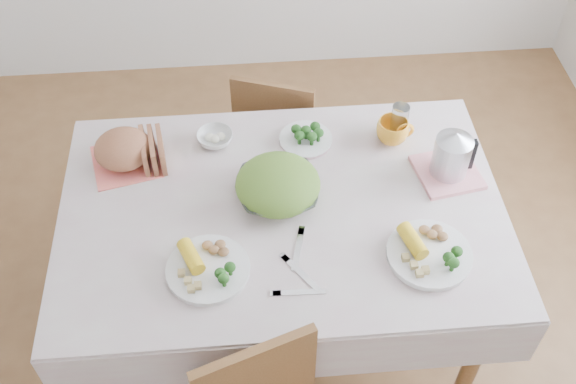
{
  "coord_description": "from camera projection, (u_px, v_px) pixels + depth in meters",
  "views": [
    {
      "loc": [
        -0.1,
        -1.47,
        2.49
      ],
      "look_at": [
        0.02,
        0.02,
        0.82
      ],
      "focal_mm": 42.0,
      "sensor_mm": 36.0,
      "label": 1
    }
  ],
  "objects": [
    {
      "name": "dinner_plate_left",
      "position": [
        208.0,
        270.0,
        2.09
      ],
      "size": [
        0.28,
        0.28,
        0.02
      ],
      "primitive_type": "cylinder",
      "rotation": [
        0.0,
        0.0,
        0.06
      ],
      "color": "white",
      "rests_on": "tablecloth"
    },
    {
      "name": "napkin",
      "position": [
        126.0,
        162.0,
        2.41
      ],
      "size": [
        0.28,
        0.28,
        0.0
      ],
      "primitive_type": "cube",
      "rotation": [
        0.0,
        0.0,
        0.23
      ],
      "color": "#FF7265",
      "rests_on": "tablecloth"
    },
    {
      "name": "yellow_mug",
      "position": [
        392.0,
        131.0,
        2.45
      ],
      "size": [
        0.13,
        0.13,
        0.09
      ],
      "primitive_type": "imported",
      "rotation": [
        0.0,
        0.0,
        0.08
      ],
      "color": "#FEA928",
      "rests_on": "tablecloth"
    },
    {
      "name": "pink_tray",
      "position": [
        447.0,
        172.0,
        2.37
      ],
      "size": [
        0.24,
        0.24,
        0.02
      ],
      "primitive_type": "cube",
      "rotation": [
        0.0,
        0.0,
        0.18
      ],
      "color": "pink",
      "rests_on": "tablecloth"
    },
    {
      "name": "fork_left",
      "position": [
        300.0,
        273.0,
        2.09
      ],
      "size": [
        0.11,
        0.15,
        0.0
      ],
      "primitive_type": "cube",
      "rotation": [
        0.0,
        0.0,
        0.62
      ],
      "color": "silver",
      "rests_on": "tablecloth"
    },
    {
      "name": "broccoli_plate",
      "position": [
        306.0,
        139.0,
        2.48
      ],
      "size": [
        0.21,
        0.21,
        0.02
      ],
      "primitive_type": "cylinder",
      "rotation": [
        0.0,
        0.0,
        -0.04
      ],
      "color": "beige",
      "rests_on": "tablecloth"
    },
    {
      "name": "dining_table",
      "position": [
        283.0,
        274.0,
        2.56
      ],
      "size": [
        1.4,
        0.9,
        0.75
      ],
      "primitive_type": "cube",
      "color": "brown",
      "rests_on": "floor"
    },
    {
      "name": "dinner_plate_right",
      "position": [
        429.0,
        255.0,
        2.12
      ],
      "size": [
        0.29,
        0.29,
        0.02
      ],
      "primitive_type": "cylinder",
      "rotation": [
        0.0,
        0.0,
        -0.05
      ],
      "color": "white",
      "rests_on": "tablecloth"
    },
    {
      "name": "chair_far",
      "position": [
        283.0,
        121.0,
        3.0
      ],
      "size": [
        0.46,
        0.46,
        0.8
      ],
      "primitive_type": "cube",
      "rotation": [
        0.0,
        0.0,
        2.8
      ],
      "color": "brown",
      "rests_on": "floor"
    },
    {
      "name": "fruit_bowl",
      "position": [
        215.0,
        138.0,
        2.47
      ],
      "size": [
        0.16,
        0.16,
        0.04
      ],
      "primitive_type": "imported",
      "rotation": [
        0.0,
        0.0,
        -0.22
      ],
      "color": "white",
      "rests_on": "tablecloth"
    },
    {
      "name": "floor",
      "position": [
        284.0,
        325.0,
        2.84
      ],
      "size": [
        3.6,
        3.6,
        0.0
      ],
      "primitive_type": "plane",
      "color": "brown",
      "rests_on": "ground"
    },
    {
      "name": "bread_loaf",
      "position": [
        124.0,
        150.0,
        2.37
      ],
      "size": [
        0.23,
        0.22,
        0.12
      ],
      "primitive_type": "ellipsoid",
      "rotation": [
        0.0,
        0.0,
        0.15
      ],
      "color": "brown",
      "rests_on": "napkin"
    },
    {
      "name": "salad_bowl",
      "position": [
        278.0,
        190.0,
        2.28
      ],
      "size": [
        0.28,
        0.28,
        0.07
      ],
      "primitive_type": "imported",
      "rotation": [
        0.0,
        0.0,
        0.03
      ],
      "color": "white",
      "rests_on": "tablecloth"
    },
    {
      "name": "tablecloth",
      "position": [
        283.0,
        209.0,
        2.27
      ],
      "size": [
        1.5,
        1.0,
        0.01
      ],
      "primitive_type": "cube",
      "color": "beige",
      "rests_on": "dining_table"
    },
    {
      "name": "glass_tumbler",
      "position": [
        400.0,
        119.0,
        2.47
      ],
      "size": [
        0.08,
        0.08,
        0.12
      ],
      "primitive_type": "cylinder",
      "rotation": [
        0.0,
        0.0,
        0.39
      ],
      "color": "white",
      "rests_on": "tablecloth"
    },
    {
      "name": "knife",
      "position": [
        299.0,
        292.0,
        2.04
      ],
      "size": [
        0.16,
        0.02,
        0.0
      ],
      "primitive_type": "cube",
      "rotation": [
        0.0,
        0.0,
        1.54
      ],
      "color": "silver",
      "rests_on": "tablecloth"
    },
    {
      "name": "fork_right",
      "position": [
        298.0,
        249.0,
        2.15
      ],
      "size": [
        0.06,
        0.17,
        0.0
      ],
      "primitive_type": "cube",
      "rotation": [
        0.0,
        0.0,
        -0.24
      ],
      "color": "silver",
      "rests_on": "tablecloth"
    },
    {
      "name": "electric_kettle",
      "position": [
        453.0,
        149.0,
        2.28
      ],
      "size": [
        0.14,
        0.14,
        0.18
      ],
      "primitive_type": "cylinder",
      "rotation": [
        0.0,
        0.0,
        0.06
      ],
      "color": "#B2B5BA",
      "rests_on": "pink_tray"
    }
  ]
}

